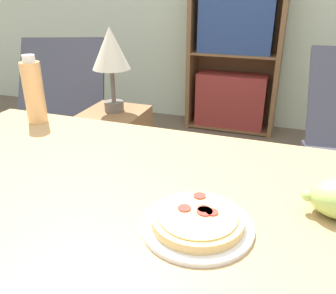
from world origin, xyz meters
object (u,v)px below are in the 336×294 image
at_px(bookshelf, 234,60).
at_px(pizza_on_plate, 197,222).
at_px(drink_bottle, 34,91).
at_px(side_table, 117,153).
at_px(lounge_chair_near, 61,134).
at_px(table_lamp, 111,53).

bearing_deg(bookshelf, pizza_on_plate, -82.13).
xyz_separation_m(drink_bottle, bookshelf, (0.37, 2.12, -0.24)).
bearing_deg(side_table, bookshelf, 71.85).
xyz_separation_m(pizza_on_plate, drink_bottle, (-0.72, 0.42, 0.10)).
relative_size(lounge_chair_near, table_lamp, 1.97).
bearing_deg(bookshelf, table_lamp, -108.15).
xyz_separation_m(bookshelf, side_table, (-0.45, -1.38, -0.35)).
distance_m(pizza_on_plate, lounge_chair_near, 1.89).
height_order(pizza_on_plate, side_table, pizza_on_plate).
relative_size(side_table, table_lamp, 1.17).
bearing_deg(drink_bottle, table_lamp, 96.37).
bearing_deg(pizza_on_plate, drink_bottle, 149.81).
relative_size(drink_bottle, lounge_chair_near, 0.26).
bearing_deg(lounge_chair_near, table_lamp, -36.63).
height_order(lounge_chair_near, bookshelf, bookshelf).
distance_m(drink_bottle, lounge_chair_near, 1.19).
height_order(bookshelf, table_lamp, bookshelf).
bearing_deg(table_lamp, lounge_chair_near, 165.29).
bearing_deg(drink_bottle, side_table, 96.37).
bearing_deg(bookshelf, drink_bottle, -99.87).
xyz_separation_m(lounge_chair_near, bookshelf, (0.94, 1.25, 0.33)).
distance_m(side_table, table_lamp, 0.61).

